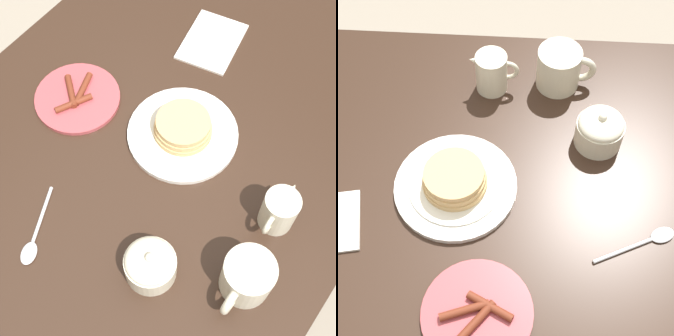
% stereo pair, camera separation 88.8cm
% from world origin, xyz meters
% --- Properties ---
extents(ground_plane, '(8.00, 8.00, 0.00)m').
position_xyz_m(ground_plane, '(0.00, 0.00, 0.00)').
color(ground_plane, gray).
extents(dining_table, '(1.28, 0.89, 0.73)m').
position_xyz_m(dining_table, '(0.00, 0.00, 0.61)').
color(dining_table, '#332116').
rests_on(dining_table, ground_plane).
extents(pancake_plate, '(0.24, 0.24, 0.06)m').
position_xyz_m(pancake_plate, '(-0.06, 0.03, 0.75)').
color(pancake_plate, white).
rests_on(pancake_plate, dining_table).
extents(side_plate_bacon, '(0.19, 0.19, 0.02)m').
position_xyz_m(side_plate_bacon, '(0.01, -0.21, 0.74)').
color(side_plate_bacon, '#B2474C').
rests_on(side_plate_bacon, dining_table).
extents(coffee_mug, '(0.13, 0.09, 0.09)m').
position_xyz_m(coffee_mug, '(0.14, 0.31, 0.78)').
color(coffee_mug, beige).
rests_on(coffee_mug, dining_table).
extents(creamer_pitcher, '(0.11, 0.07, 0.10)m').
position_xyz_m(creamer_pitcher, '(-0.01, 0.29, 0.78)').
color(creamer_pitcher, beige).
rests_on(creamer_pitcher, dining_table).
extents(sugar_bowl, '(0.10, 0.10, 0.09)m').
position_xyz_m(sugar_bowl, '(0.22, 0.16, 0.77)').
color(sugar_bowl, beige).
rests_on(sugar_bowl, dining_table).
extents(napkin, '(0.19, 0.15, 0.01)m').
position_xyz_m(napkin, '(-0.31, -0.07, 0.74)').
color(napkin, silver).
rests_on(napkin, dining_table).
extents(spoon, '(0.16, 0.09, 0.01)m').
position_xyz_m(spoon, '(0.30, -0.06, 0.74)').
color(spoon, silver).
rests_on(spoon, dining_table).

